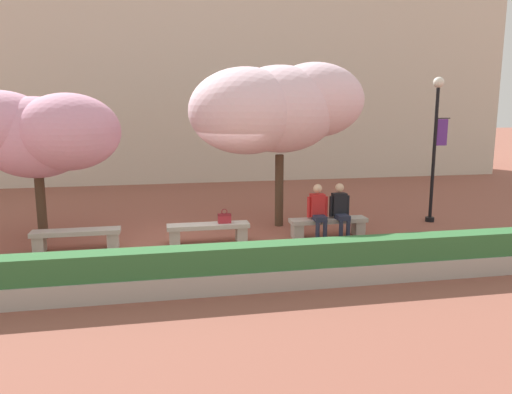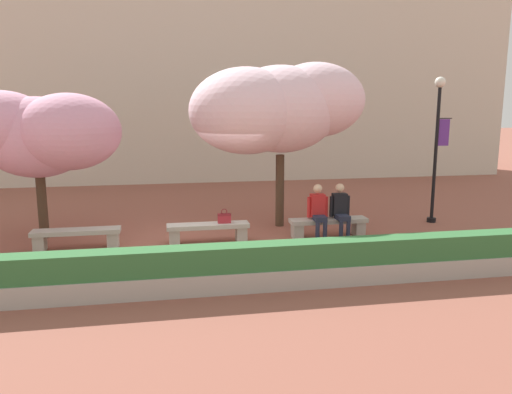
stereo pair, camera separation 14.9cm
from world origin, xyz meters
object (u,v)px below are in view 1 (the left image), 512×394
object	(u,v)px
stone_bench_west_end	(76,236)
person_seated_right	(340,208)
stone_bench_near_west	(208,230)
lamp_post_with_banner	(436,136)
stone_bench_center	(328,224)
person_seated_left	(318,209)
cherry_tree_main	(275,108)
cherry_tree_secondary	(36,133)
handbag	(224,218)

from	to	relation	value
stone_bench_west_end	person_seated_right	xyz separation A→B (m)	(6.09, -0.05, 0.39)
stone_bench_near_west	lamp_post_with_banner	xyz separation A→B (m)	(6.18, 0.96, 2.02)
stone_bench_west_end	stone_bench_near_west	xyz separation A→B (m)	(2.91, 0.00, 0.00)
stone_bench_center	person_seated_left	xyz separation A→B (m)	(-0.28, -0.05, 0.39)
cherry_tree_main	lamp_post_with_banner	bearing A→B (deg)	-3.66
cherry_tree_secondary	stone_bench_near_west	bearing A→B (deg)	-16.26
cherry_tree_secondary	lamp_post_with_banner	bearing A→B (deg)	-0.88
lamp_post_with_banner	stone_bench_near_west	bearing A→B (deg)	-171.19
stone_bench_near_west	person_seated_right	distance (m)	3.21
lamp_post_with_banner	stone_bench_center	bearing A→B (deg)	-163.69
handbag	cherry_tree_main	distance (m)	3.15
stone_bench_center	cherry_tree_secondary	bearing A→B (deg)	170.61
stone_bench_west_end	stone_bench_near_west	world-z (taller)	same
cherry_tree_main	stone_bench_center	bearing A→B (deg)	-49.74
handbag	cherry_tree_main	size ratio (longest dim) A/B	0.08
person_seated_left	handbag	xyz separation A→B (m)	(-2.25, 0.05, -0.12)
handbag	lamp_post_with_banner	size ratio (longest dim) A/B	0.09
stone_bench_west_end	cherry_tree_main	xyz separation A→B (m)	(4.77, 1.23, 2.76)
lamp_post_with_banner	person_seated_right	bearing A→B (deg)	-161.34
person_seated_left	lamp_post_with_banner	bearing A→B (deg)	15.89
handbag	stone_bench_west_end	bearing A→B (deg)	179.99
person_seated_right	handbag	size ratio (longest dim) A/B	3.81
stone_bench_near_west	cherry_tree_main	distance (m)	3.55
cherry_tree_secondary	person_seated_left	bearing A→B (deg)	-10.25
stone_bench_center	lamp_post_with_banner	size ratio (longest dim) A/B	0.49
stone_bench_center	cherry_tree_main	xyz separation A→B (m)	(-1.04, 1.23, 2.76)
stone_bench_west_end	person_seated_left	size ratio (longest dim) A/B	1.46
person_seated_right	lamp_post_with_banner	xyz separation A→B (m)	(2.99, 1.01, 1.63)
stone_bench_center	person_seated_right	world-z (taller)	person_seated_right
cherry_tree_secondary	lamp_post_with_banner	size ratio (longest dim) A/B	0.99
person_seated_right	stone_bench_near_west	bearing A→B (deg)	179.04
person_seated_right	lamp_post_with_banner	size ratio (longest dim) A/B	0.33
stone_bench_near_west	person_seated_right	bearing A→B (deg)	-0.96
person_seated_left	person_seated_right	size ratio (longest dim) A/B	1.00
handbag	person_seated_right	bearing A→B (deg)	-1.08
person_seated_left	cherry_tree_secondary	bearing A→B (deg)	169.75
cherry_tree_main	handbag	bearing A→B (deg)	-140.28
stone_bench_west_end	cherry_tree_main	world-z (taller)	cherry_tree_main
stone_bench_near_west	stone_bench_center	xyz separation A→B (m)	(2.91, 0.00, 0.00)
lamp_post_with_banner	stone_bench_west_end	bearing A→B (deg)	-173.99
stone_bench_west_end	stone_bench_center	size ratio (longest dim) A/B	1.00
stone_bench_west_end	lamp_post_with_banner	bearing A→B (deg)	6.01
stone_bench_near_west	cherry_tree_main	xyz separation A→B (m)	(1.86, 1.23, 2.76)
stone_bench_west_end	handbag	distance (m)	3.29
stone_bench_near_west	cherry_tree_secondary	size ratio (longest dim) A/B	0.49
lamp_post_with_banner	cherry_tree_main	bearing A→B (deg)	176.34
person_seated_right	cherry_tree_secondary	bearing A→B (deg)	170.55
handbag	cherry_tree_secondary	size ratio (longest dim) A/B	0.09
stone_bench_near_west	stone_bench_center	distance (m)	2.91
person_seated_right	cherry_tree_main	distance (m)	3.00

